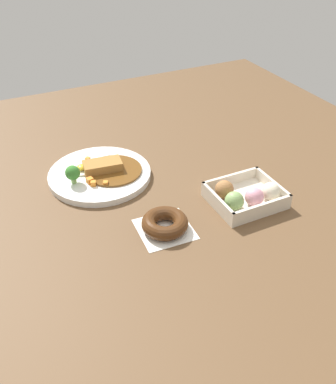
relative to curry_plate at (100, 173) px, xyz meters
name	(u,v)px	position (x,y,z in m)	size (l,w,h in m)	color
ground_plane	(168,184)	(0.16, -0.11, -0.01)	(1.60, 1.60, 0.00)	brown
curry_plate	(100,173)	(0.00, 0.00, 0.00)	(0.29, 0.29, 0.07)	white
donut_box	(245,196)	(0.30, -0.28, 0.01)	(0.18, 0.15, 0.06)	beige
chocolate_ring_donut	(165,223)	(0.07, -0.28, 0.00)	(0.13, 0.13, 0.04)	white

